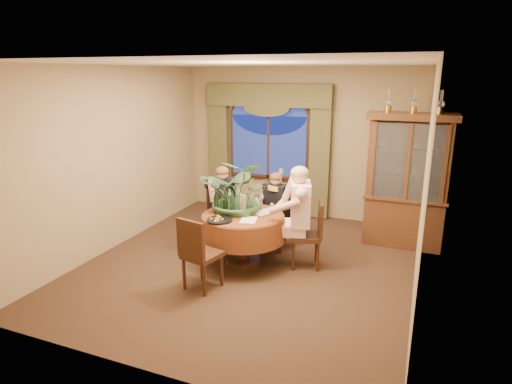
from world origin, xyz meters
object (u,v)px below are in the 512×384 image
at_px(wine_bottle_0, 216,202).
at_px(wine_bottle_4, 225,199).
at_px(oil_lamp_center, 414,101).
at_px(chair_right, 306,234).
at_px(oil_lamp_right, 441,102).
at_px(chair_back_right, 279,219).
at_px(wine_bottle_3, 230,200).
at_px(oil_lamp_left, 389,101).
at_px(dining_table, 243,239).
at_px(wine_bottle_2, 225,201).
at_px(olive_bowl, 245,214).
at_px(chair_back, 223,214).
at_px(wine_bottle_5, 232,202).
at_px(centerpiece_plant, 240,166).
at_px(person_scarf, 276,209).
at_px(stoneware_vase, 242,203).
at_px(wine_bottle_1, 229,198).
at_px(china_cabinet, 406,181).
at_px(person_pink, 300,217).
at_px(person_back, 222,206).
at_px(chair_front_left, 202,253).

bearing_deg(wine_bottle_0, wine_bottle_4, 79.01).
distance_m(oil_lamp_center, chair_right, 2.56).
bearing_deg(oil_lamp_right, chair_back_right, -158.64).
xyz_separation_m(wine_bottle_3, wine_bottle_4, (-0.11, 0.06, 0.00)).
height_order(oil_lamp_left, wine_bottle_0, oil_lamp_left).
height_order(chair_right, wine_bottle_0, wine_bottle_0).
relative_size(dining_table, chair_back_right, 1.30).
bearing_deg(chair_back_right, wine_bottle_2, 73.94).
relative_size(oil_lamp_center, olive_bowl, 2.09).
xyz_separation_m(oil_lamp_right, chair_back, (-3.09, -0.95, -1.80)).
relative_size(wine_bottle_2, wine_bottle_5, 1.00).
height_order(dining_table, chair_back, chair_back).
distance_m(chair_back, olive_bowl, 1.01).
bearing_deg(wine_bottle_0, centerpiece_plant, 40.96).
relative_size(person_scarf, stoneware_vase, 4.69).
height_order(chair_back_right, wine_bottle_4, wine_bottle_4).
xyz_separation_m(chair_back_right, stoneware_vase, (-0.36, -0.62, 0.40)).
distance_m(centerpiece_plant, wine_bottle_5, 0.53).
bearing_deg(oil_lamp_center, wine_bottle_3, -146.57).
distance_m(oil_lamp_center, wine_bottle_5, 3.08).
relative_size(wine_bottle_1, wine_bottle_2, 1.00).
bearing_deg(wine_bottle_2, oil_lamp_center, 33.82).
relative_size(oil_lamp_left, wine_bottle_5, 1.03).
height_order(china_cabinet, oil_lamp_left, oil_lamp_left).
relative_size(wine_bottle_4, wine_bottle_5, 1.00).
height_order(oil_lamp_center, person_pink, oil_lamp_center).
bearing_deg(person_scarf, person_pink, 148.63).
bearing_deg(chair_right, wine_bottle_1, 78.72).
xyz_separation_m(oil_lamp_center, oil_lamp_right, (0.36, 0.00, 0.00)).
xyz_separation_m(stoneware_vase, wine_bottle_0, (-0.30, -0.22, 0.04)).
height_order(person_back, olive_bowl, person_back).
relative_size(chair_back_right, person_scarf, 0.80).
distance_m(centerpiece_plant, wine_bottle_0, 0.61).
distance_m(oil_lamp_center, person_scarf, 2.63).
distance_m(chair_back_right, chair_front_left, 1.67).
bearing_deg(chair_right, chair_back_right, 32.37).
height_order(person_scarf, wine_bottle_1, person_scarf).
relative_size(person_scarf, wine_bottle_1, 3.66).
height_order(oil_lamp_right, chair_front_left, oil_lamp_right).
relative_size(oil_lamp_left, olive_bowl, 2.09).
relative_size(chair_right, wine_bottle_2, 2.91).
height_order(person_scarf, wine_bottle_3, person_scarf).
relative_size(china_cabinet, person_back, 1.63).
height_order(oil_lamp_left, oil_lamp_right, same).
bearing_deg(person_pink, wine_bottle_2, 85.34).
relative_size(oil_lamp_left, oil_lamp_center, 1.00).
bearing_deg(wine_bottle_2, china_cabinet, 33.82).
bearing_deg(centerpiece_plant, oil_lamp_left, 38.29).
relative_size(dining_table, wine_bottle_3, 3.79).
xyz_separation_m(wine_bottle_4, wine_bottle_5, (0.18, -0.13, 0.00)).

